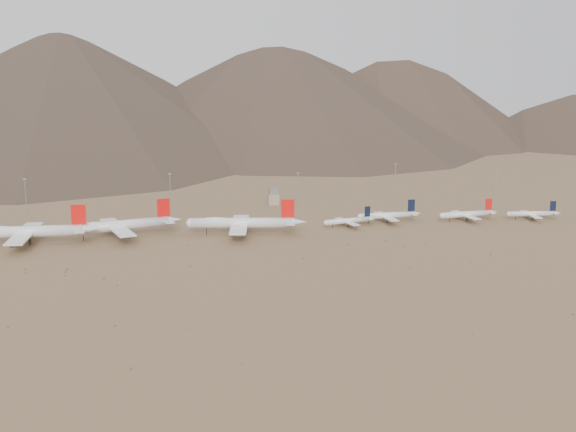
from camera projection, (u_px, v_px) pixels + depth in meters
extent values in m
plane|color=#96724D|center=(264.00, 243.00, 423.65)|extent=(3000.00, 3000.00, 0.00)
cylinder|color=white|center=(27.00, 232.00, 416.70)|extent=(64.48, 12.09, 6.63)
cone|color=white|center=(91.00, 229.00, 421.45)|extent=(12.01, 6.93, 5.97)
cube|color=white|center=(25.00, 233.00, 416.73)|extent=(15.26, 59.46, 0.83)
cube|color=white|center=(82.00, 229.00, 420.72)|extent=(7.66, 22.76, 0.40)
cube|color=red|center=(78.00, 215.00, 418.87)|extent=(8.36, 1.31, 11.76)
cylinder|color=black|center=(30.00, 240.00, 419.58)|extent=(0.53, 0.53, 4.49)
cylinder|color=black|center=(29.00, 242.00, 416.36)|extent=(0.53, 0.53, 4.49)
cylinder|color=slate|center=(29.00, 232.00, 428.47)|extent=(6.65, 3.52, 2.98)
cylinder|color=slate|center=(20.00, 241.00, 405.63)|extent=(6.65, 3.52, 2.98)
cylinder|color=slate|center=(33.00, 228.00, 438.75)|extent=(6.65, 3.52, 2.98)
cylinder|color=slate|center=(16.00, 245.00, 395.35)|extent=(6.65, 3.52, 2.98)
cylinder|color=white|center=(119.00, 226.00, 434.90)|extent=(60.81, 20.24, 6.30)
sphere|color=white|center=(67.00, 230.00, 421.71)|extent=(6.18, 6.18, 6.18)
cone|color=white|center=(173.00, 220.00, 449.59)|extent=(11.99, 8.06, 5.67)
cube|color=white|center=(117.00, 227.00, 434.56)|extent=(22.43, 56.66, 0.79)
cube|color=white|center=(166.00, 220.00, 447.45)|extent=(10.26, 21.94, 0.38)
cube|color=red|center=(164.00, 208.00, 445.32)|extent=(7.85, 2.39, 11.18)
cylinder|color=black|center=(83.00, 238.00, 426.70)|extent=(0.41, 0.41, 4.27)
cylinder|color=black|center=(121.00, 233.00, 437.86)|extent=(0.51, 0.51, 4.27)
cylinder|color=black|center=(122.00, 234.00, 435.08)|extent=(0.51, 0.51, 4.27)
ellipsoid|color=white|center=(92.00, 225.00, 427.70)|extent=(20.08, 9.11, 3.78)
cylinder|color=slate|center=(113.00, 226.00, 444.71)|extent=(6.59, 4.17, 2.84)
cylinder|color=slate|center=(121.00, 233.00, 425.03)|extent=(6.59, 4.17, 2.84)
cylinder|color=slate|center=(109.00, 223.00, 453.56)|extent=(6.59, 4.17, 2.84)
cylinder|color=slate|center=(126.00, 237.00, 416.17)|extent=(6.59, 4.17, 2.84)
cylinder|color=white|center=(242.00, 223.00, 442.14)|extent=(61.71, 18.56, 6.37)
sphere|color=white|center=(191.00, 223.00, 441.45)|extent=(6.25, 6.25, 6.25)
cone|color=white|center=(298.00, 222.00, 442.81)|extent=(12.02, 7.84, 5.74)
cube|color=white|center=(240.00, 224.00, 442.30)|extent=(20.96, 57.37, 0.80)
cube|color=white|center=(290.00, 222.00, 442.67)|extent=(9.73, 22.16, 0.38)
cube|color=red|center=(288.00, 209.00, 441.03)|extent=(7.97, 2.16, 11.31)
cylinder|color=black|center=(206.00, 232.00, 442.71)|extent=(0.41, 0.41, 4.32)
cylinder|color=black|center=(244.00, 231.00, 444.78)|extent=(0.51, 0.51, 4.32)
cylinder|color=black|center=(244.00, 232.00, 441.65)|extent=(0.51, 0.51, 4.32)
ellipsoid|color=white|center=(215.00, 220.00, 441.44)|extent=(20.30, 8.62, 3.82)
cylinder|color=slate|center=(240.00, 223.00, 453.69)|extent=(6.62, 4.04, 2.87)
cylinder|color=slate|center=(239.00, 231.00, 431.52)|extent=(6.62, 4.04, 2.87)
cylinder|color=slate|center=(241.00, 220.00, 463.67)|extent=(6.62, 4.04, 2.87)
cylinder|color=slate|center=(238.00, 235.00, 421.55)|extent=(6.62, 4.04, 2.87)
cylinder|color=white|center=(348.00, 221.00, 465.64)|extent=(31.38, 9.22, 3.40)
sphere|color=white|center=(326.00, 223.00, 459.49)|extent=(3.33, 3.33, 3.33)
cone|color=white|center=(371.00, 218.00, 472.48)|extent=(6.11, 4.06, 3.06)
cube|color=white|center=(347.00, 222.00, 465.49)|extent=(9.96, 27.29, 0.42)
cube|color=white|center=(368.00, 218.00, 471.48)|extent=(4.68, 10.54, 0.20)
cube|color=black|center=(367.00, 211.00, 470.31)|extent=(4.05, 1.06, 6.71)
cylinder|color=black|center=(333.00, 227.00, 461.89)|extent=(0.36, 0.36, 2.32)
cylinder|color=black|center=(348.00, 225.00, 467.21)|extent=(0.45, 0.45, 2.32)
cylinder|color=black|center=(349.00, 225.00, 465.68)|extent=(0.45, 0.45, 2.32)
cylinder|color=slate|center=(342.00, 221.00, 472.40)|extent=(3.36, 2.09, 1.53)
cylinder|color=slate|center=(353.00, 225.00, 458.91)|extent=(3.36, 2.09, 1.53)
cylinder|color=white|center=(387.00, 215.00, 479.10)|extent=(37.36, 4.71, 4.05)
sphere|color=white|center=(361.00, 217.00, 474.73)|extent=(3.97, 3.97, 3.97)
cone|color=white|center=(416.00, 213.00, 483.93)|extent=(6.78, 3.76, 3.64)
cube|color=white|center=(386.00, 216.00, 479.04)|extent=(6.53, 32.07, 0.51)
cube|color=white|center=(412.00, 214.00, 483.21)|extent=(3.57, 12.20, 0.24)
cube|color=black|center=(411.00, 205.00, 481.93)|extent=(4.85, 0.45, 7.99)
cylinder|color=black|center=(368.00, 221.00, 476.71)|extent=(0.43, 0.43, 2.77)
cylinder|color=black|center=(387.00, 220.00, 480.90)|extent=(0.53, 0.53, 2.77)
cylinder|color=black|center=(389.00, 221.00, 478.98)|extent=(0.53, 0.53, 2.77)
cylinder|color=slate|center=(381.00, 215.00, 487.76)|extent=(3.76, 1.89, 1.82)
cylinder|color=slate|center=(391.00, 220.00, 470.72)|extent=(3.76, 1.89, 1.82)
cylinder|color=white|center=(466.00, 214.00, 483.95)|extent=(36.34, 6.45, 3.92)
sphere|color=white|center=(442.00, 216.00, 478.82)|extent=(3.85, 3.85, 3.85)
cone|color=white|center=(493.00, 212.00, 489.64)|extent=(6.74, 3.98, 3.53)
cube|color=white|center=(465.00, 215.00, 483.86)|extent=(7.94, 31.32, 0.49)
cube|color=white|center=(489.00, 212.00, 488.80)|extent=(4.07, 11.97, 0.24)
cube|color=red|center=(489.00, 204.00, 487.52)|extent=(4.71, 0.68, 7.75)
cylinder|color=black|center=(449.00, 220.00, 481.01)|extent=(0.41, 0.41, 2.69)
cylinder|color=black|center=(466.00, 219.00, 485.73)|extent=(0.52, 0.52, 2.69)
cylinder|color=black|center=(468.00, 219.00, 483.88)|extent=(0.52, 0.52, 2.69)
cylinder|color=slate|center=(459.00, 214.00, 492.19)|extent=(3.73, 2.02, 1.77)
cylinder|color=slate|center=(472.00, 219.00, 475.91)|extent=(3.73, 2.02, 1.77)
cylinder|color=white|center=(532.00, 214.00, 488.67)|extent=(31.73, 7.98, 3.43)
sphere|color=white|center=(509.00, 214.00, 487.47)|extent=(3.36, 3.36, 3.36)
cone|color=white|center=(557.00, 213.00, 489.97)|extent=(6.07, 3.88, 3.08)
cube|color=white|center=(531.00, 214.00, 488.73)|extent=(8.93, 27.50, 0.43)
cube|color=white|center=(553.00, 213.00, 489.76)|extent=(4.30, 10.59, 0.21)
cube|color=black|center=(553.00, 206.00, 488.78)|extent=(4.11, 0.90, 6.76)
cylinder|color=black|center=(516.00, 218.00, 488.40)|extent=(0.36, 0.36, 2.35)
cylinder|color=black|center=(532.00, 218.00, 490.13)|extent=(0.45, 0.45, 2.35)
cylinder|color=black|center=(533.00, 218.00, 488.45)|extent=(0.45, 0.45, 2.35)
cylinder|color=slate|center=(526.00, 214.00, 496.30)|extent=(3.35, 1.98, 1.54)
cylinder|color=slate|center=(535.00, 218.00, 481.49)|extent=(3.35, 1.98, 1.54)
cube|color=gray|center=(273.00, 199.00, 544.12)|extent=(8.00, 8.00, 8.00)
cube|color=slate|center=(273.00, 191.00, 542.94)|extent=(6.00, 6.00, 4.00)
cylinder|color=gray|center=(26.00, 197.00, 503.46)|extent=(0.50, 0.50, 25.00)
cube|color=gray|center=(25.00, 179.00, 500.94)|extent=(2.00, 0.60, 0.80)
cylinder|color=gray|center=(170.00, 191.00, 528.30)|extent=(0.50, 0.50, 25.00)
cube|color=gray|center=(170.00, 174.00, 525.79)|extent=(2.00, 0.60, 0.80)
cylinder|color=gray|center=(298.00, 190.00, 534.17)|extent=(0.50, 0.50, 25.00)
cube|color=gray|center=(298.00, 173.00, 531.65)|extent=(2.00, 0.60, 0.80)
cylinder|color=gray|center=(395.00, 179.00, 588.47)|extent=(0.50, 0.50, 25.00)
cube|color=gray|center=(396.00, 163.00, 585.95)|extent=(2.00, 0.60, 0.80)
cylinder|color=gray|center=(496.00, 180.00, 586.03)|extent=(0.50, 0.50, 25.00)
cube|color=gray|center=(497.00, 164.00, 583.51)|extent=(2.00, 0.60, 0.80)
ellipsoid|color=olive|center=(378.00, 263.00, 376.67)|extent=(0.58, 0.58, 0.42)
ellipsoid|color=olive|center=(117.00, 285.00, 338.17)|extent=(1.02, 1.02, 0.55)
ellipsoid|color=olive|center=(491.00, 254.00, 395.74)|extent=(0.94, 0.94, 0.78)
ellipsoid|color=olive|center=(404.00, 247.00, 412.41)|extent=(0.86, 0.86, 0.68)
ellipsoid|color=olive|center=(386.00, 240.00, 427.24)|extent=(0.97, 0.97, 0.74)
ellipsoid|color=olive|center=(425.00, 243.00, 421.39)|extent=(0.72, 0.72, 0.62)
ellipsoid|color=olive|center=(348.00, 245.00, 416.60)|extent=(0.92, 0.92, 0.59)
ellipsoid|color=olive|center=(104.00, 278.00, 349.41)|extent=(1.04, 1.04, 0.72)
ellipsoid|color=olive|center=(242.00, 364.00, 247.00)|extent=(0.51, 0.51, 0.43)
ellipsoid|color=olive|center=(471.00, 262.00, 379.12)|extent=(0.76, 0.76, 0.46)
ellipsoid|color=olive|center=(67.00, 269.00, 366.17)|extent=(1.03, 1.03, 0.82)
ellipsoid|color=olive|center=(115.00, 325.00, 284.32)|extent=(0.93, 0.93, 0.79)
ellipsoid|color=olive|center=(131.00, 368.00, 243.46)|extent=(0.93, 0.93, 0.74)
ellipsoid|color=olive|center=(573.00, 314.00, 297.50)|extent=(1.04, 1.04, 0.73)
ellipsoid|color=olive|center=(188.00, 245.00, 415.92)|extent=(0.92, 0.92, 0.58)
ellipsoid|color=olive|center=(25.00, 269.00, 365.69)|extent=(0.88, 0.88, 0.73)
ellipsoid|color=olive|center=(26.00, 272.00, 359.95)|extent=(0.72, 0.72, 0.65)
ellipsoid|color=olive|center=(189.00, 328.00, 281.75)|extent=(0.62, 0.62, 0.43)
ellipsoid|color=olive|center=(65.00, 272.00, 360.62)|extent=(1.09, 1.09, 0.82)
ellipsoid|color=olive|center=(410.00, 267.00, 369.01)|extent=(0.99, 0.99, 0.66)
ellipsoid|color=olive|center=(303.00, 258.00, 386.93)|extent=(0.99, 0.99, 0.59)
ellipsoid|color=olive|center=(473.00, 333.00, 276.06)|extent=(0.52, 0.52, 0.44)
ellipsoid|color=olive|center=(8.00, 327.00, 282.90)|extent=(0.80, 0.80, 0.43)
ellipsoid|color=olive|center=(190.00, 266.00, 371.55)|extent=(0.97, 0.97, 0.62)
ellipsoid|color=olive|center=(495.00, 234.00, 444.82)|extent=(0.71, 0.71, 0.43)
ellipsoid|color=olive|center=(216.00, 246.00, 413.49)|extent=(0.70, 0.70, 0.40)
ellipsoid|color=olive|center=(65.00, 275.00, 354.90)|extent=(0.79, 0.79, 0.45)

